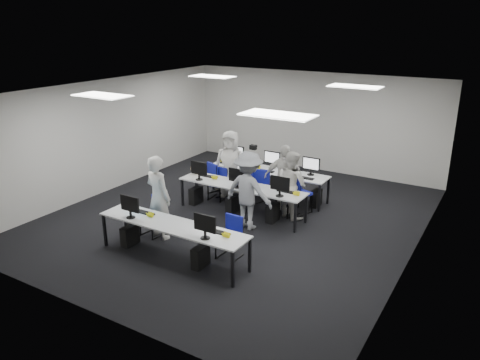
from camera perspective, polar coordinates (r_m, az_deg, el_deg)
The scene contains 23 objects.
room at distance 10.69m, azimuth -0.37°, elevation 2.93°, with size 9.00×9.02×3.00m.
ceiling_panels at distance 10.38m, azimuth -0.39°, elevation 10.83°, with size 5.20×4.60×0.02m.
desk_front at distance 9.14m, azimuth -8.24°, elevation -5.62°, with size 3.20×0.70×0.73m.
desk_mid at distance 11.11m, azimuth 0.17°, elevation -0.89°, with size 3.20×0.70×0.73m.
desk_back at distance 12.27m, azimuth 3.52°, elevation 1.01°, with size 3.20×0.70×0.73m.
equipment_front at distance 9.37m, azimuth -9.14°, elevation -7.19°, with size 2.51×0.41×1.19m.
equipment_mid at distance 11.30m, azimuth -0.71°, elevation -2.29°, with size 2.91×0.41×1.19m.
equipment_back at distance 12.31m, azimuth 4.32°, elevation -0.54°, with size 2.91×0.41×1.19m.
chair_0 at distance 10.37m, azimuth -10.49°, elevation -5.18°, with size 0.46×0.49×0.84m.
chair_1 at distance 9.27m, azimuth -1.26°, elevation -7.90°, with size 0.42×0.45×0.84m.
chair_2 at distance 12.22m, azimuth -2.70°, elevation -1.16°, with size 0.43×0.46×0.81m.
chair_3 at distance 11.67m, azimuth 2.43°, elevation -1.96°, with size 0.59×0.61×0.92m.
chair_4 at distance 11.30m, azimuth 5.89°, elevation -2.88°, with size 0.53×0.56×0.85m.
chair_5 at distance 12.52m, azimuth -2.66°, elevation -0.51°, with size 0.58×0.61×0.90m.
chair_6 at distance 12.00m, azimuth 1.51°, elevation -1.34°, with size 0.59×0.61×0.92m.
chair_7 at distance 11.40m, azimuth 7.16°, elevation -2.53°, with size 0.61×0.63×0.97m.
handbag at distance 11.94m, azimuth -5.42°, elevation 1.34°, with size 0.31×0.20×0.25m, color #A47854.
student_0 at distance 10.00m, azimuth -9.92°, elevation -2.07°, with size 0.66×0.44×1.82m, color silver.
student_1 at distance 11.00m, azimuth 6.30°, elevation -0.54°, with size 0.78×0.61×1.61m, color silver.
student_2 at distance 12.22m, azimuth -1.17°, elevation 1.96°, with size 0.86×0.56×1.76m, color silver.
student_3 at distance 11.28m, azimuth 5.37°, elevation 0.17°, with size 0.98×0.41×1.67m, color silver.
photographer at distance 10.30m, azimuth 1.03°, elevation -1.30°, with size 1.15×0.66×1.77m, color slate.
dslr_camera at distance 10.16m, azimuth 1.61°, elevation 4.01°, with size 0.14×0.18×0.10m, color black.
Camera 1 is at (5.35, -8.78, 4.44)m, focal length 35.00 mm.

